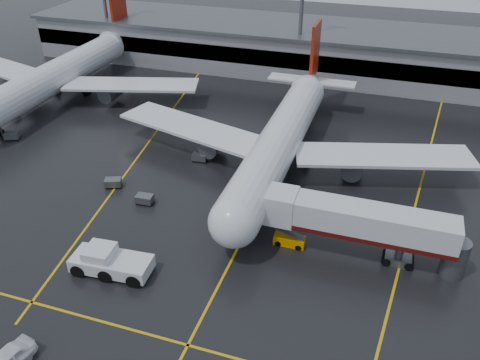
% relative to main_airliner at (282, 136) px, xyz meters
% --- Properties ---
extents(ground, '(220.00, 220.00, 0.00)m').
position_rel_main_airliner_xyz_m(ground, '(0.00, -9.70, -4.21)').
color(ground, black).
rests_on(ground, ground).
extents(apron_line_centre, '(0.25, 90.00, 0.02)m').
position_rel_main_airliner_xyz_m(apron_line_centre, '(0.00, -9.70, -4.20)').
color(apron_line_centre, gold).
rests_on(apron_line_centre, ground).
extents(apron_line_stop, '(60.00, 0.25, 0.02)m').
position_rel_main_airliner_xyz_m(apron_line_stop, '(0.00, -31.70, -4.20)').
color(apron_line_stop, gold).
rests_on(apron_line_stop, ground).
extents(apron_line_left, '(9.99, 69.35, 0.02)m').
position_rel_main_airliner_xyz_m(apron_line_left, '(-20.00, 0.30, -4.20)').
color(apron_line_left, gold).
rests_on(apron_line_left, ground).
extents(apron_line_right, '(7.57, 69.64, 0.02)m').
position_rel_main_airliner_xyz_m(apron_line_right, '(18.00, 0.30, -4.20)').
color(apron_line_right, gold).
rests_on(apron_line_right, ground).
extents(terminal, '(122.00, 19.00, 8.60)m').
position_rel_main_airliner_xyz_m(terminal, '(0.00, 38.23, 0.11)').
color(terminal, gray).
rests_on(terminal, ground).
extents(light_mast_mid, '(3.00, 1.20, 25.45)m').
position_rel_main_airliner_xyz_m(light_mast_mid, '(-5.00, 32.30, 10.27)').
color(light_mast_mid, '#595B60').
rests_on(light_mast_mid, ground).
extents(main_airliner, '(48.80, 45.60, 14.10)m').
position_rel_main_airliner_xyz_m(main_airliner, '(0.00, 0.00, 0.00)').
color(main_airliner, silver).
rests_on(main_airliner, ground).
extents(second_airliner, '(48.80, 45.60, 14.10)m').
position_rel_main_airliner_xyz_m(second_airliner, '(-42.00, 12.00, 0.00)').
color(second_airliner, silver).
rests_on(second_airliner, ground).
extents(jet_bridge, '(19.90, 3.40, 6.05)m').
position_rel_main_airliner_xyz_m(jet_bridge, '(11.87, -15.70, -0.28)').
color(jet_bridge, silver).
rests_on(jet_bridge, ground).
extents(pushback_tractor, '(8.06, 3.87, 2.81)m').
position_rel_main_airliner_xyz_m(pushback_tractor, '(-10.82, -25.70, -3.09)').
color(pushback_tractor, silver).
rests_on(pushback_tractor, ground).
extents(belt_loader, '(3.29, 1.55, 2.08)m').
position_rel_main_airliner_xyz_m(belt_loader, '(4.98, -16.15, -3.70)').
color(belt_loader, orange).
rests_on(belt_loader, ground).
extents(baggage_cart_a, '(2.08, 1.42, 1.12)m').
position_rel_main_airliner_xyz_m(baggage_cart_a, '(-13.12, -14.10, -3.58)').
color(baggage_cart_a, '#595B60').
rests_on(baggage_cart_a, ground).
extents(baggage_cart_b, '(2.34, 1.96, 1.12)m').
position_rel_main_airliner_xyz_m(baggage_cart_b, '(-18.57, -12.02, -3.58)').
color(baggage_cart_b, '#595B60').
rests_on(baggage_cart_b, ground).
extents(baggage_cart_c, '(2.10, 1.46, 1.12)m').
position_rel_main_airliner_xyz_m(baggage_cart_c, '(-10.77, -2.58, -3.58)').
color(baggage_cart_c, '#595B60').
rests_on(baggage_cart_c, ground).
extents(baggage_cart_d, '(2.01, 1.31, 1.12)m').
position_rel_main_airliner_xyz_m(baggage_cart_d, '(-45.26, 1.69, -3.58)').
color(baggage_cart_d, '#595B60').
rests_on(baggage_cart_d, ground).
extents(baggage_cart_e, '(2.35, 1.99, 1.12)m').
position_rel_main_airliner_xyz_m(baggage_cart_e, '(-39.49, -5.25, -3.58)').
color(baggage_cart_e, '#595B60').
rests_on(baggage_cart_e, ground).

